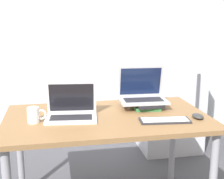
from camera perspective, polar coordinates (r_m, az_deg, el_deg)
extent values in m
cube|color=silver|center=(3.37, -5.20, 12.88)|extent=(8.00, 0.05, 2.70)
cube|color=brown|center=(2.09, -0.92, -5.26)|extent=(1.35, 0.79, 0.03)
cylinder|color=gray|center=(2.52, -16.44, -11.25)|extent=(0.05, 0.05, 0.69)
cylinder|color=gray|center=(2.68, 11.01, -9.43)|extent=(0.05, 0.05, 0.69)
cube|color=silver|center=(2.03, -7.45, -5.21)|extent=(0.35, 0.25, 0.02)
cube|color=#232328|center=(2.02, -7.48, -5.08)|extent=(0.28, 0.14, 0.00)
cube|color=silver|center=(2.09, -7.42, -1.43)|extent=(0.33, 0.08, 0.22)
cube|color=black|center=(2.08, -7.42, -1.48)|extent=(0.29, 0.07, 0.19)
cube|color=#33753D|center=(2.28, 6.20, -3.06)|extent=(0.20, 0.22, 0.02)
cube|color=black|center=(2.26, 6.46, -2.54)|extent=(0.20, 0.22, 0.02)
cube|color=#B2B2B7|center=(2.26, 5.69, -2.00)|extent=(0.35, 0.25, 0.02)
cube|color=#232328|center=(2.25, 5.78, -1.86)|extent=(0.28, 0.14, 0.00)
cube|color=#B2B2B7|center=(2.32, 5.22, 1.54)|extent=(0.34, 0.07, 0.23)
cube|color=#0F1938|center=(2.32, 5.24, 1.50)|extent=(0.30, 0.06, 0.20)
cube|color=#28282D|center=(2.01, 9.63, -5.61)|extent=(0.33, 0.15, 0.01)
cube|color=silver|center=(2.00, 9.64, -5.42)|extent=(0.30, 0.13, 0.00)
ellipsoid|color=#2D2D2D|center=(2.11, 15.40, -4.72)|extent=(0.07, 0.10, 0.03)
cylinder|color=white|center=(2.00, -14.21, -4.55)|extent=(0.07, 0.07, 0.10)
torus|color=white|center=(2.00, -12.83, -4.49)|extent=(0.07, 0.01, 0.07)
cube|color=silver|center=(3.30, 10.25, -1.77)|extent=(0.60, 0.56, 1.05)
cube|color=#4C4C51|center=(3.10, 15.32, -1.99)|extent=(0.02, 0.02, 0.53)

